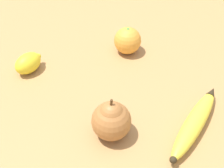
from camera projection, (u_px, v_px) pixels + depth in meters
name	position (u px, v px, depth m)	size (l,w,h in m)	color
ground_plane	(109.00, 109.00, 0.69)	(3.00, 3.00, 0.00)	#A87A47
banana	(195.00, 123.00, 0.64)	(0.11, 0.22, 0.04)	yellow
orange	(128.00, 41.00, 0.83)	(0.07, 0.07, 0.07)	orange
pear	(111.00, 120.00, 0.61)	(0.08, 0.08, 0.10)	#A36633
lemon	(28.00, 63.00, 0.78)	(0.07, 0.08, 0.05)	yellow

